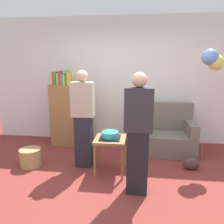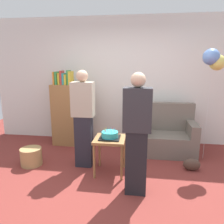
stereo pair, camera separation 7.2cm
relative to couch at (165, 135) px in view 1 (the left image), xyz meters
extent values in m
plane|color=maroon|center=(-0.86, -1.45, -0.34)|extent=(8.00, 8.00, 0.00)
cube|color=silver|center=(-0.86, 0.60, 1.01)|extent=(6.00, 0.10, 2.70)
cube|color=#6B6056|center=(0.00, -0.06, -0.14)|extent=(1.10, 0.70, 0.40)
cube|color=#6B6056|center=(0.00, 0.21, 0.34)|extent=(1.10, 0.16, 0.56)
cube|color=#6B6056|center=(-0.47, -0.06, 0.18)|extent=(0.16, 0.70, 0.24)
cube|color=#6B6056|center=(0.47, -0.06, 0.18)|extent=(0.16, 0.70, 0.24)
cube|color=olive|center=(-1.96, 0.16, 0.31)|extent=(0.80, 0.36, 1.30)
cube|color=orange|center=(-2.29, 0.16, 1.09)|extent=(0.03, 0.25, 0.26)
cube|color=#38934C|center=(-2.24, 0.16, 1.09)|extent=(0.04, 0.23, 0.26)
cube|color=gold|center=(-2.19, 0.16, 1.08)|extent=(0.04, 0.18, 0.23)
cube|color=red|center=(-2.14, 0.16, 1.10)|extent=(0.04, 0.19, 0.28)
cube|color=teal|center=(-2.10, 0.16, 1.07)|extent=(0.04, 0.20, 0.23)
cube|color=gold|center=(-2.05, 0.16, 1.06)|extent=(0.04, 0.22, 0.21)
cube|color=#38934C|center=(-2.00, 0.16, 1.10)|extent=(0.04, 0.19, 0.29)
cube|color=gold|center=(-1.95, 0.16, 1.10)|extent=(0.05, 0.24, 0.27)
cube|color=olive|center=(-0.97, -0.99, 0.23)|extent=(0.48, 0.48, 0.04)
cylinder|color=olive|center=(-1.18, -1.20, -0.07)|extent=(0.04, 0.04, 0.55)
cylinder|color=olive|center=(-0.76, -1.20, -0.07)|extent=(0.04, 0.04, 0.55)
cylinder|color=olive|center=(-1.18, -0.78, -0.07)|extent=(0.04, 0.04, 0.55)
cylinder|color=olive|center=(-0.76, -0.78, -0.07)|extent=(0.04, 0.04, 0.55)
cube|color=black|center=(-0.97, -0.99, 0.25)|extent=(0.32, 0.32, 0.02)
cylinder|color=#2DB2B7|center=(-0.97, -0.99, 0.31)|extent=(0.26, 0.26, 0.09)
cylinder|color=#66B2E5|center=(-0.89, -0.99, 0.38)|extent=(0.01, 0.01, 0.06)
cylinder|color=#EA668C|center=(-0.89, -0.95, 0.37)|extent=(0.01, 0.01, 0.05)
cylinder|color=#EA668C|center=(-0.93, -0.91, 0.38)|extent=(0.01, 0.01, 0.05)
cylinder|color=#66B2E5|center=(-0.97, -0.93, 0.38)|extent=(0.01, 0.01, 0.05)
cylinder|color=#66B2E5|center=(-1.01, -0.93, 0.38)|extent=(0.01, 0.01, 0.05)
cylinder|color=#F2CC4C|center=(-1.03, -0.96, 0.38)|extent=(0.01, 0.01, 0.06)
cylinder|color=#F2CC4C|center=(-1.05, -0.99, 0.38)|extent=(0.01, 0.01, 0.05)
cylinder|color=#EA668C|center=(-1.04, -1.02, 0.38)|extent=(0.01, 0.01, 0.05)
cylinder|color=#EA668C|center=(-1.02, -1.06, 0.37)|extent=(0.01, 0.01, 0.05)
cylinder|color=#F2CC4C|center=(-0.97, -1.07, 0.38)|extent=(0.01, 0.01, 0.05)
cylinder|color=#66B2E5|center=(-0.93, -1.07, 0.38)|extent=(0.01, 0.01, 0.05)
cylinder|color=#F2CC4C|center=(-0.92, -1.02, 0.37)|extent=(0.01, 0.01, 0.05)
cube|color=#23232D|center=(-1.44, -0.80, 0.10)|extent=(0.28, 0.20, 0.88)
cube|color=#B2A893|center=(-1.44, -0.80, 0.82)|extent=(0.36, 0.22, 0.56)
sphere|color=#D1A889|center=(-1.44, -0.80, 1.19)|extent=(0.19, 0.19, 0.19)
cube|color=black|center=(-0.54, -1.48, 0.10)|extent=(0.28, 0.20, 0.88)
cube|color=#2D2D33|center=(-0.54, -1.48, 0.82)|extent=(0.36, 0.22, 0.56)
sphere|color=#D1A889|center=(-0.54, -1.48, 1.19)|extent=(0.19, 0.19, 0.19)
cylinder|color=#A88451|center=(-2.36, -0.91, -0.19)|extent=(0.36, 0.36, 0.30)
ellipsoid|color=#473328|center=(0.36, -0.73, -0.24)|extent=(0.28, 0.14, 0.20)
cylinder|color=silver|center=(0.67, -0.21, 0.50)|extent=(0.00, 0.00, 1.69)
sphere|color=#668ED6|center=(0.63, -0.29, 1.49)|extent=(0.27, 0.27, 0.27)
sphere|color=#E5D666|center=(0.74, -0.26, 1.41)|extent=(0.27, 0.27, 0.27)
camera|label=1|loc=(-0.56, -4.18, 1.40)|focal=34.73mm
camera|label=2|loc=(-0.48, -4.17, 1.40)|focal=34.73mm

